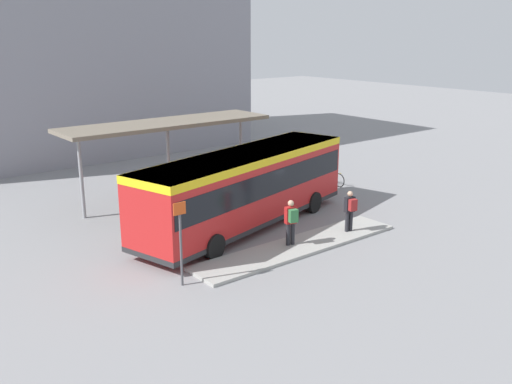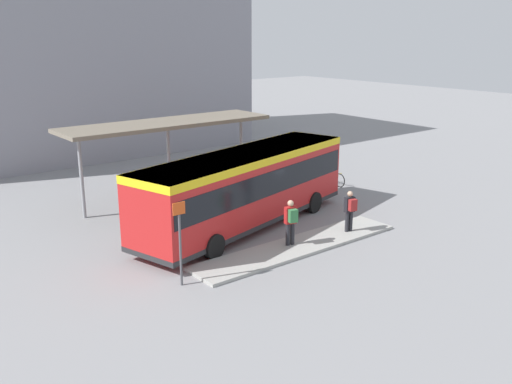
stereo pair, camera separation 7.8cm
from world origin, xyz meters
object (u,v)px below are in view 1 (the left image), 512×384
bicycle_green (323,175)px  platform_sign (181,240)px  bicycle_white (309,173)px  bicycle_yellow (332,178)px  bicycle_black (303,170)px  potted_planter_near_shelter (247,186)px  pedestrian_waiting (291,220)px  pedestrian_companion (350,209)px  city_bus (246,184)px

bicycle_green → platform_sign: platform_sign is taller
bicycle_green → bicycle_white: bearing=-155.4°
bicycle_yellow → platform_sign: 14.09m
bicycle_black → potted_planter_near_shelter: bearing=-63.9°
bicycle_yellow → platform_sign: size_ratio=0.62×
bicycle_white → bicycle_black: 0.84m
pedestrian_waiting → pedestrian_companion: 2.90m
bicycle_yellow → bicycle_black: bicycle_yellow is taller
pedestrian_waiting → bicycle_green: bearing=-37.5°
bicycle_black → bicycle_white: bearing=-10.4°
city_bus → bicycle_green: bearing=7.8°
pedestrian_waiting → pedestrian_companion: (2.88, -0.34, -0.04)m
bicycle_yellow → bicycle_black: (0.12, 2.38, -0.00)m
pedestrian_waiting → potted_planter_near_shelter: pedestrian_waiting is taller
bicycle_black → city_bus: bearing=-49.7°
bicycle_green → bicycle_white: bicycle_white is taller
bicycle_green → bicycle_white: size_ratio=0.95×
bicycle_black → bicycle_green: bearing=9.2°
bicycle_black → pedestrian_companion: bearing=-23.5°
bicycle_yellow → pedestrian_companion: bearing=-40.9°
city_bus → platform_sign: 6.07m
platform_sign → bicycle_white: bearing=29.7°
bicycle_black → platform_sign: platform_sign is taller
potted_planter_near_shelter → platform_sign: 10.04m
pedestrian_companion → potted_planter_near_shelter: bearing=13.3°
pedestrian_companion → bicycle_yellow: 7.68m
pedestrian_waiting → bicycle_yellow: bearing=-40.8°
bicycle_yellow → city_bus: bearing=-72.4°
potted_planter_near_shelter → bicycle_green: bearing=0.7°
bicycle_green → bicycle_black: bicycle_black is taller
bicycle_white → bicycle_black: bicycle_white is taller
pedestrian_companion → potted_planter_near_shelter: (-0.14, 6.50, -0.40)m
pedestrian_companion → bicycle_white: (4.87, 7.35, -0.70)m
city_bus → bicycle_yellow: size_ratio=6.54×
bicycle_yellow → platform_sign: (-12.85, -5.67, 1.18)m
pedestrian_waiting → potted_planter_near_shelter: bearing=-9.2°
pedestrian_companion → bicycle_white: 8.85m
city_bus → pedestrian_companion: (2.70, -3.34, -0.76)m
bicycle_white → potted_planter_near_shelter: potted_planter_near_shelter is taller
pedestrian_companion → bicycle_black: size_ratio=0.97×
bicycle_green → bicycle_black: 1.59m
pedestrian_waiting → bicycle_white: pedestrian_waiting is taller
pedestrian_companion → bicycle_green: 8.38m
bicycle_yellow → platform_sign: platform_sign is taller
bicycle_white → pedestrian_companion: bearing=-40.6°
city_bus → bicycle_black: (7.85, 4.81, -1.47)m
bicycle_black → potted_planter_near_shelter: potted_planter_near_shelter is taller
potted_planter_near_shelter → bicycle_yellow: bearing=-8.1°
bicycle_white → platform_sign: bearing=-67.3°
bicycle_black → bicycle_yellow: bearing=5.9°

